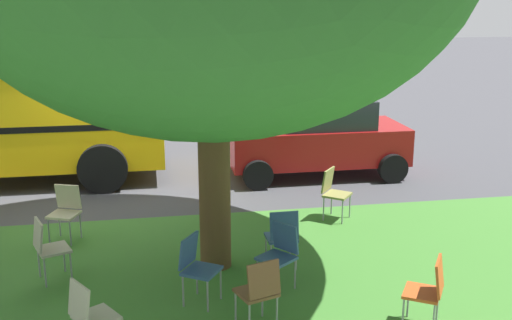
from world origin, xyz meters
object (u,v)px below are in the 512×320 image
(parked_car, at_px, (318,136))
(chair_0, at_px, (66,208))
(chair_7, at_px, (280,251))
(chair_4, at_px, (47,245))
(chair_1, at_px, (282,234))
(chair_3, at_px, (196,264))
(chair_2, at_px, (89,313))
(chair_6, at_px, (429,288))
(chair_8, at_px, (259,289))
(chair_5, at_px, (333,190))

(parked_car, bearing_deg, chair_0, 30.60)
(chair_7, bearing_deg, chair_4, -13.59)
(chair_4, bearing_deg, chair_1, 177.06)
(chair_3, bearing_deg, parked_car, -119.64)
(chair_3, relative_size, parked_car, 0.24)
(chair_2, xyz_separation_m, parked_car, (-4.21, -6.30, 0.32))
(chair_6, height_order, chair_7, same)
(chair_1, bearing_deg, chair_8, 68.76)
(chair_0, distance_m, chair_2, 3.49)
(chair_4, bearing_deg, chair_3, 153.76)
(chair_3, distance_m, chair_4, 2.13)
(chair_6, bearing_deg, chair_0, -38.44)
(chair_4, distance_m, chair_8, 3.09)
(chair_0, relative_size, chair_1, 1.00)
(parked_car, bearing_deg, chair_7, 69.49)
(chair_1, xyz_separation_m, chair_6, (-1.30, 1.88, 0.00))
(chair_3, distance_m, chair_5, 3.64)
(chair_0, relative_size, chair_6, 1.00)
(chair_4, bearing_deg, chair_7, 166.41)
(chair_6, bearing_deg, chair_5, -89.72)
(chair_3, relative_size, chair_8, 1.00)
(chair_6, bearing_deg, chair_2, -1.08)
(chair_2, xyz_separation_m, chair_5, (-3.76, -3.62, 0.00))
(chair_0, relative_size, parked_car, 0.24)
(chair_2, distance_m, chair_7, 2.62)
(chair_1, relative_size, chair_8, 1.00)
(chair_0, bearing_deg, chair_5, -177.47)
(chair_5, bearing_deg, parked_car, -99.56)
(chair_0, height_order, chair_4, same)
(chair_0, distance_m, parked_car, 5.64)
(chair_1, relative_size, chair_7, 1.00)
(chair_4, bearing_deg, parked_car, -138.62)
(chair_7, height_order, parked_car, parked_car)
(chair_6, distance_m, parked_car, 6.39)
(chair_3, relative_size, chair_6, 1.00)
(chair_0, height_order, parked_car, parked_car)
(chair_2, relative_size, parked_car, 0.24)
(chair_2, bearing_deg, chair_7, -151.81)
(parked_car, bearing_deg, chair_3, 60.36)
(chair_2, height_order, parked_car, parked_car)
(chair_6, distance_m, chair_8, 1.94)
(chair_5, bearing_deg, chair_4, 20.36)
(chair_4, bearing_deg, chair_0, -92.59)
(chair_0, height_order, chair_8, same)
(chair_5, bearing_deg, chair_7, 58.85)
(chair_6, xyz_separation_m, chair_8, (1.91, -0.31, 0.00))
(chair_4, distance_m, chair_5, 4.76)
(chair_1, relative_size, chair_4, 1.00)
(chair_3, distance_m, parked_car, 6.07)
(chair_2, relative_size, chair_7, 1.00)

